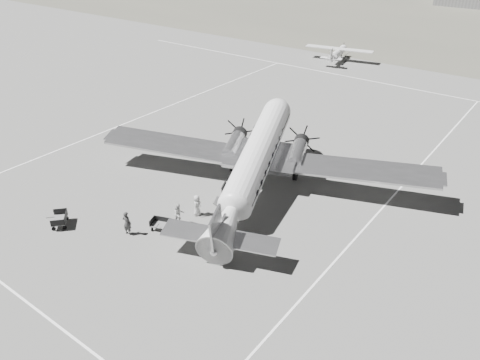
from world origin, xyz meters
name	(u,v)px	position (x,y,z in m)	size (l,w,h in m)	color
ground	(195,207)	(0.00, 0.00, 0.00)	(260.00, 260.00, 0.00)	slate
taxi_line_near	(37,310)	(0.00, -14.00, 0.01)	(60.00, 0.15, 0.01)	white
taxi_line_right	(331,266)	(12.00, 0.00, 0.01)	(0.15, 80.00, 0.01)	white
taxi_line_left	(136,119)	(-18.00, 10.00, 0.01)	(0.15, 60.00, 0.01)	white
taxi_line_horizon	(386,84)	(0.00, 40.00, 0.01)	(90.00, 0.15, 0.01)	white
dc3_airliner	(255,164)	(2.54, 4.56, 2.80)	(29.44, 20.43, 5.61)	silver
light_plane_left	(338,54)	(-10.93, 46.76, 1.14)	(10.95, 8.89, 2.27)	silver
baggage_cart_near	(161,225)	(0.00, -3.79, 0.42)	(1.50, 1.06, 0.85)	slate
baggage_cart_far	(60,220)	(-6.45, -7.92, 0.48)	(1.71, 1.21, 0.97)	slate
ground_crew	(127,223)	(-1.51, -5.62, 0.95)	(0.69, 0.45, 1.89)	#303030
ramp_agent	(179,214)	(0.61, -2.44, 0.87)	(0.85, 0.66, 1.75)	beige
passenger	(197,205)	(0.85, -0.69, 0.86)	(0.84, 0.55, 1.71)	#AFAFAD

